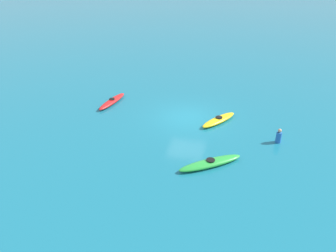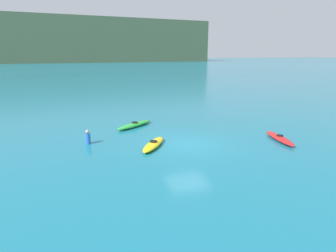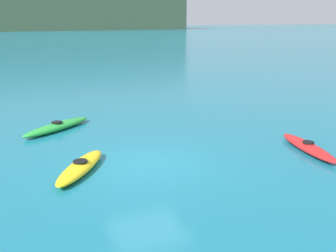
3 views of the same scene
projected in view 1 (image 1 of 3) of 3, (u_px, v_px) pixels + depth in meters
ground_plane at (187, 118)px, 22.20m from camera, size 600.00×600.00×0.00m
kayak_green at (210, 163)px, 17.16m from camera, size 3.30×2.70×0.37m
kayak_red at (112, 101)px, 24.20m from camera, size 1.18×3.33×0.37m
kayak_yellow at (219, 120)px, 21.54m from camera, size 2.28×2.93×0.37m
person_near_shore at (279, 136)px, 19.16m from camera, size 0.45×0.45×0.88m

